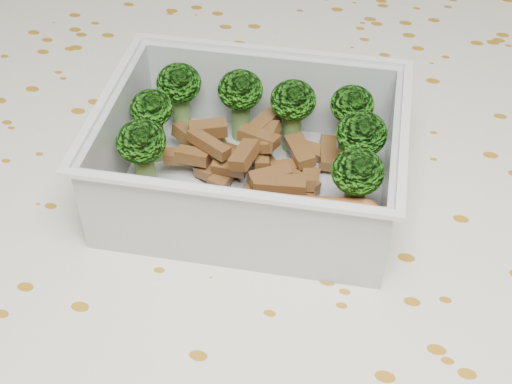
# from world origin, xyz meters

# --- Properties ---
(dining_table) EXTENTS (1.40, 0.90, 0.75)m
(dining_table) POSITION_xyz_m (0.00, 0.00, 0.67)
(dining_table) COLOR brown
(dining_table) RESTS_ON ground
(tablecloth) EXTENTS (1.46, 0.96, 0.19)m
(tablecloth) POSITION_xyz_m (0.00, 0.00, 0.72)
(tablecloth) COLOR silver
(tablecloth) RESTS_ON dining_table
(lunch_container) EXTENTS (0.18, 0.14, 0.06)m
(lunch_container) POSITION_xyz_m (-0.01, 0.02, 0.78)
(lunch_container) COLOR silver
(lunch_container) RESTS_ON tablecloth
(broccoli_florets) EXTENTS (0.15, 0.09, 0.05)m
(broccoli_florets) POSITION_xyz_m (-0.01, 0.04, 0.79)
(broccoli_florets) COLOR #608C3F
(broccoli_florets) RESTS_ON lunch_container
(meat_pile) EXTENTS (0.10, 0.07, 0.03)m
(meat_pile) POSITION_xyz_m (-0.01, 0.03, 0.77)
(meat_pile) COLOR brown
(meat_pile) RESTS_ON lunch_container
(sausage) EXTENTS (0.14, 0.05, 0.02)m
(sausage) POSITION_xyz_m (-0.01, -0.01, 0.77)
(sausage) COLOR #C36631
(sausage) RESTS_ON lunch_container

